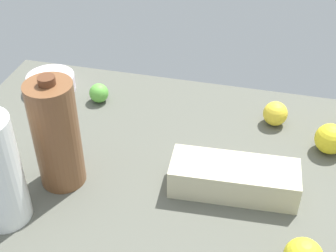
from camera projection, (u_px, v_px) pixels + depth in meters
countertop at (168, 161)px, 121.22cm from camera, size 120.00×76.00×3.00cm
chocolate_milk_jug at (56, 135)px, 105.67cm from camera, size 10.70×10.70×28.80cm
egg_carton at (234, 178)px, 108.60cm from camera, size 30.16×12.64×7.49cm
mixing_bowl at (51, 83)px, 144.34cm from camera, size 14.64×14.64×5.04cm
lemon_far_back at (275, 114)px, 129.81cm from camera, size 6.81×6.81×6.81cm
lemon_near_front at (330, 139)px, 119.91cm from camera, size 7.98×7.98×7.98cm
lime_beside_bowl at (99, 93)px, 139.10cm from camera, size 5.75×5.75×5.75cm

